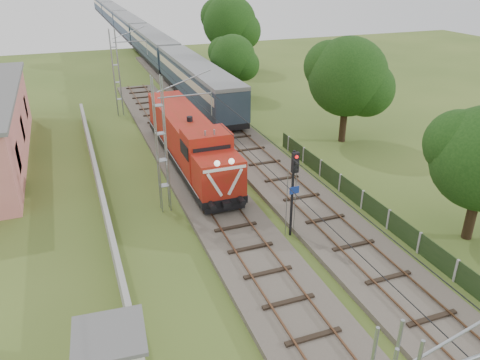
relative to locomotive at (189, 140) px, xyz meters
name	(u,v)px	position (x,y,z in m)	size (l,w,h in m)	color
ground	(305,332)	(0.00, -17.58, -2.11)	(140.00, 140.00, 0.00)	#415821
track_main	(243,240)	(0.00, -10.58, -1.93)	(4.20, 70.00, 0.45)	#6B6054
track_side	(243,145)	(5.00, 2.42, -1.93)	(4.20, 80.00, 0.45)	#6B6054
catenary	(162,146)	(-2.95, -5.58, 1.94)	(3.31, 70.00, 8.00)	gray
boundary_wall	(104,208)	(-6.50, -5.58, -1.36)	(0.25, 40.00, 1.50)	#9E9E99
fence	(419,243)	(8.00, -14.58, -1.51)	(0.12, 32.00, 1.20)	black
locomotive	(189,140)	(0.00, 0.00, 0.00)	(2.78, 15.86, 4.03)	black
coach_rake	(129,25)	(5.00, 62.07, 0.43)	(3.07, 114.75, 3.55)	black
signal_post	(294,179)	(2.68, -10.84, 1.27)	(0.54, 0.42, 4.91)	black
tree_b	(349,78)	(13.15, 0.88, 3.12)	(6.47, 6.16, 8.38)	#352415
tree_c	(233,58)	(9.49, 17.22, 1.98)	(5.06, 4.82, 6.56)	#352415
tree_d	(230,23)	(13.93, 30.68, 3.85)	(7.37, 7.02, 9.56)	#352415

